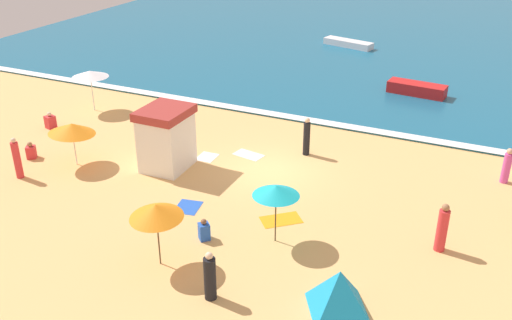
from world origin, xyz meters
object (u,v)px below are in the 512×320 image
at_px(beach_tent, 339,291).
at_px(beachgoer_2, 50,121).
at_px(beachgoer_3, 210,277).
at_px(lifeguard_cabana, 166,138).
at_px(beachgoer_0, 17,159).
at_px(beachgoer_1, 507,166).
at_px(beachgoer_5, 31,151).
at_px(small_boat_0, 348,43).
at_px(beach_umbrella_4, 72,129).
at_px(beachgoer_7, 307,137).
at_px(beachgoer_11, 442,229).
at_px(beach_umbrella_0, 90,74).
at_px(beach_umbrella_1, 276,191).
at_px(beach_umbrella_2, 156,211).
at_px(small_boat_1, 417,89).
at_px(beachgoer_8, 204,231).

height_order(beach_tent, beachgoer_2, beach_tent).
bearing_deg(beachgoer_3, lifeguard_cabana, 130.77).
xyz_separation_m(lifeguard_cabana, beach_tent, (9.98, -6.06, -0.73)).
xyz_separation_m(beachgoer_0, beachgoer_1, (19.38, 8.52, -0.14)).
relative_size(beachgoer_5, small_boat_0, 0.20).
bearing_deg(beachgoer_5, beach_umbrella_4, 8.59).
height_order(beachgoer_1, beachgoer_5, beachgoer_1).
xyz_separation_m(beachgoer_0, beachgoer_7, (10.61, 7.55, 0.00)).
bearing_deg(beachgoer_7, beach_umbrella_4, -149.29).
height_order(beachgoer_5, beachgoer_11, beachgoer_11).
xyz_separation_m(lifeguard_cabana, beachgoer_0, (-5.38, -3.62, -0.55)).
bearing_deg(small_boat_0, beach_umbrella_0, -115.20).
height_order(beach_umbrella_1, beachgoer_0, beach_umbrella_1).
bearing_deg(beachgoer_3, beachgoer_0, 162.84).
xyz_separation_m(beach_umbrella_2, beachgoer_5, (-10.16, 4.45, -1.74)).
bearing_deg(beachgoer_11, beach_tent, -116.64).
height_order(beachgoer_11, small_boat_1, beachgoer_11).
distance_m(beach_tent, small_boat_0, 31.16).
distance_m(beach_umbrella_2, beachgoer_11, 9.85).
distance_m(beach_umbrella_0, beachgoer_3, 18.24).
relative_size(beachgoer_7, beachgoer_8, 2.22).
relative_size(beachgoer_1, small_boat_1, 0.45).
bearing_deg(beach_umbrella_0, beachgoer_2, -96.92).
relative_size(beachgoer_3, beachgoer_5, 2.08).
bearing_deg(beach_umbrella_4, beach_umbrella_2, -31.79).
height_order(beach_umbrella_0, beachgoer_5, beach_umbrella_0).
distance_m(beach_tent, beachgoer_3, 3.94).
bearing_deg(beachgoer_1, beach_umbrella_2, -132.25).
xyz_separation_m(lifeguard_cabana, small_boat_0, (1.35, 23.88, -1.10)).
relative_size(beachgoer_11, small_boat_0, 0.45).
xyz_separation_m(beach_umbrella_4, beachgoer_8, (8.39, -2.89, -1.43)).
distance_m(beachgoer_0, small_boat_0, 28.31).
height_order(beachgoer_1, beachgoer_7, beachgoer_7).
bearing_deg(beachgoer_3, beachgoer_8, 123.04).
bearing_deg(beachgoer_0, beachgoer_8, -4.74).
height_order(beachgoer_7, small_boat_1, beachgoer_7).
xyz_separation_m(beach_umbrella_1, beachgoer_5, (-13.17, 1.53, -1.73)).
relative_size(beach_tent, beachgoer_8, 2.46).
xyz_separation_m(beachgoer_1, beachgoer_7, (-8.78, -0.97, 0.14)).
relative_size(beach_umbrella_2, beachgoer_5, 2.88).
height_order(beach_umbrella_1, beachgoer_11, beach_umbrella_1).
relative_size(beach_tent, beachgoer_3, 1.23).
distance_m(beachgoer_3, small_boat_0, 31.45).
height_order(beachgoer_0, beachgoer_8, beachgoer_0).
distance_m(beachgoer_7, small_boat_1, 11.16).
xyz_separation_m(beach_umbrella_2, beachgoer_3, (2.42, -0.84, -1.30)).
xyz_separation_m(beachgoer_3, beachgoer_8, (-1.80, 2.76, -0.43)).
relative_size(small_boat_0, small_boat_1, 1.16).
distance_m(beach_umbrella_4, beachgoer_11, 16.28).
bearing_deg(beach_umbrella_1, small_boat_1, 84.86).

